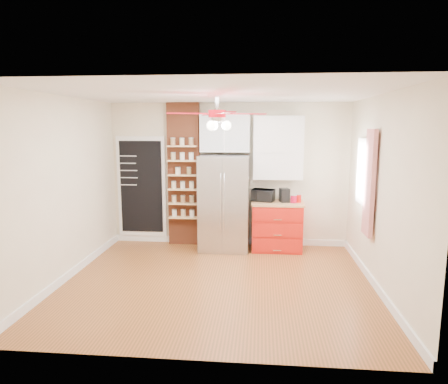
# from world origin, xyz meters

# --- Properties ---
(floor) EXTENTS (4.50, 4.50, 0.00)m
(floor) POSITION_xyz_m (0.00, 0.00, 0.00)
(floor) COLOR #985026
(floor) RESTS_ON ground
(ceiling) EXTENTS (4.50, 4.50, 0.00)m
(ceiling) POSITION_xyz_m (0.00, 0.00, 2.70)
(ceiling) COLOR white
(ceiling) RESTS_ON wall_back
(wall_back) EXTENTS (4.50, 0.02, 2.70)m
(wall_back) POSITION_xyz_m (0.00, 2.00, 1.35)
(wall_back) COLOR beige
(wall_back) RESTS_ON floor
(wall_front) EXTENTS (4.50, 0.02, 2.70)m
(wall_front) POSITION_xyz_m (0.00, -2.00, 1.35)
(wall_front) COLOR beige
(wall_front) RESTS_ON floor
(wall_left) EXTENTS (0.02, 4.00, 2.70)m
(wall_left) POSITION_xyz_m (-2.25, 0.00, 1.35)
(wall_left) COLOR beige
(wall_left) RESTS_ON floor
(wall_right) EXTENTS (0.02, 4.00, 2.70)m
(wall_right) POSITION_xyz_m (2.25, 0.00, 1.35)
(wall_right) COLOR beige
(wall_right) RESTS_ON floor
(chalkboard) EXTENTS (0.95, 0.05, 1.95)m
(chalkboard) POSITION_xyz_m (-1.70, 1.96, 1.10)
(chalkboard) COLOR white
(chalkboard) RESTS_ON wall_back
(brick_pillar) EXTENTS (0.60, 0.16, 2.70)m
(brick_pillar) POSITION_xyz_m (-0.85, 1.92, 1.35)
(brick_pillar) COLOR brown
(brick_pillar) RESTS_ON floor
(fridge) EXTENTS (0.90, 0.70, 1.75)m
(fridge) POSITION_xyz_m (-0.05, 1.63, 0.88)
(fridge) COLOR #A9A9AD
(fridge) RESTS_ON floor
(upper_glass_cabinet) EXTENTS (0.90, 0.35, 0.70)m
(upper_glass_cabinet) POSITION_xyz_m (-0.05, 1.82, 2.15)
(upper_glass_cabinet) COLOR white
(upper_glass_cabinet) RESTS_ON wall_back
(red_cabinet) EXTENTS (0.94, 0.64, 0.90)m
(red_cabinet) POSITION_xyz_m (0.92, 1.68, 0.45)
(red_cabinet) COLOR red
(red_cabinet) RESTS_ON floor
(upper_shelf_unit) EXTENTS (0.90, 0.30, 1.15)m
(upper_shelf_unit) POSITION_xyz_m (0.92, 1.85, 1.88)
(upper_shelf_unit) COLOR white
(upper_shelf_unit) RESTS_ON wall_back
(window) EXTENTS (0.04, 0.75, 1.05)m
(window) POSITION_xyz_m (2.23, 0.90, 1.55)
(window) COLOR white
(window) RESTS_ON wall_right
(curtain) EXTENTS (0.06, 0.40, 1.55)m
(curtain) POSITION_xyz_m (2.18, 0.35, 1.45)
(curtain) COLOR red
(curtain) RESTS_ON wall_right
(ceiling_fan) EXTENTS (1.40, 1.40, 0.44)m
(ceiling_fan) POSITION_xyz_m (0.00, 0.00, 2.42)
(ceiling_fan) COLOR silver
(ceiling_fan) RESTS_ON ceiling
(toaster_oven) EXTENTS (0.46, 0.36, 0.22)m
(toaster_oven) POSITION_xyz_m (0.66, 1.72, 1.01)
(toaster_oven) COLOR black
(toaster_oven) RESTS_ON red_cabinet
(coffee_maker) EXTENTS (0.20, 0.23, 0.25)m
(coffee_maker) POSITION_xyz_m (1.04, 1.68, 1.03)
(coffee_maker) COLOR black
(coffee_maker) RESTS_ON red_cabinet
(canister_left) EXTENTS (0.13, 0.13, 0.14)m
(canister_left) POSITION_xyz_m (1.21, 1.61, 0.97)
(canister_left) COLOR #A80929
(canister_left) RESTS_ON red_cabinet
(canister_right) EXTENTS (0.14, 0.14, 0.14)m
(canister_right) POSITION_xyz_m (1.29, 1.66, 0.97)
(canister_right) COLOR #B10C09
(canister_right) RESTS_ON red_cabinet
(pantry_jar_oats) EXTENTS (0.13, 0.13, 0.13)m
(pantry_jar_oats) POSITION_xyz_m (-0.93, 1.76, 1.44)
(pantry_jar_oats) COLOR beige
(pantry_jar_oats) RESTS_ON brick_pillar
(pantry_jar_beans) EXTENTS (0.11, 0.11, 0.13)m
(pantry_jar_beans) POSITION_xyz_m (-0.72, 1.76, 1.44)
(pantry_jar_beans) COLOR olive
(pantry_jar_beans) RESTS_ON brick_pillar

